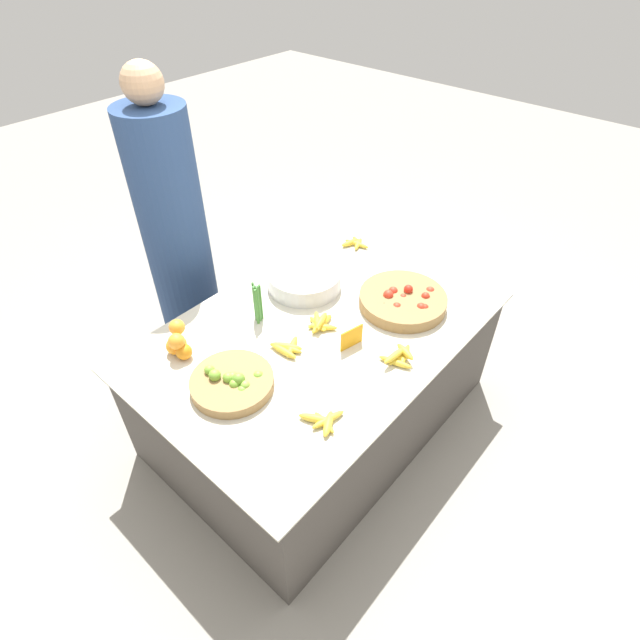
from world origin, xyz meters
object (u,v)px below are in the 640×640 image
lime_bowl (232,382)px  tomato_basket (403,300)px  metal_bowl (304,279)px  vendor_person (177,242)px  price_sign (352,338)px

lime_bowl → tomato_basket: bearing=-13.9°
lime_bowl → metal_bowl: metal_bowl is taller
tomato_basket → vendor_person: vendor_person is taller
lime_bowl → tomato_basket: size_ratio=0.81×
tomato_basket → price_sign: size_ratio=3.61×
tomato_basket → metal_bowl: (-0.21, 0.48, 0.01)m
lime_bowl → vendor_person: size_ratio=0.21×
tomato_basket → price_sign: price_sign is taller
metal_bowl → vendor_person: 0.75m
lime_bowl → metal_bowl: size_ratio=0.92×
metal_bowl → vendor_person: vendor_person is taller
tomato_basket → metal_bowl: bearing=113.4°
lime_bowl → tomato_basket: (0.93, -0.23, 0.00)m
vendor_person → tomato_basket: bearing=-67.0°
metal_bowl → vendor_person: (-0.29, 0.69, 0.07)m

